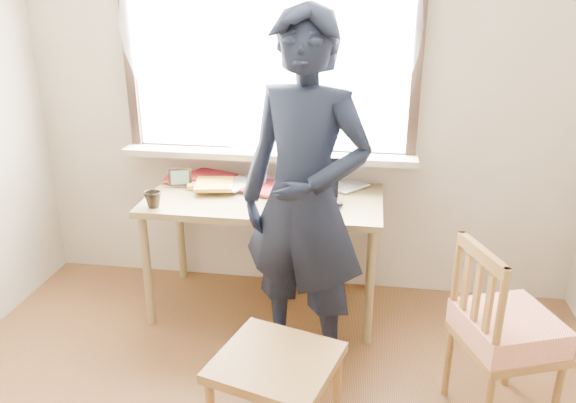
# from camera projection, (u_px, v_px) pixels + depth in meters

# --- Properties ---
(room_shell) EXTENTS (3.52, 4.02, 2.61)m
(room_shell) POSITION_uv_depth(u_px,v_px,m) (219.00, 87.00, 1.67)
(room_shell) COLOR #BBAD96
(room_shell) RESTS_ON ground
(desk) EXTENTS (1.39, 0.70, 0.75)m
(desk) POSITION_uv_depth(u_px,v_px,m) (264.00, 209.00, 3.36)
(desk) COLOR olive
(desk) RESTS_ON ground
(laptop) EXTENTS (0.35, 0.29, 0.24)m
(laptop) POSITION_uv_depth(u_px,v_px,m) (307.00, 192.00, 3.25)
(laptop) COLOR black
(laptop) RESTS_ON desk
(mug_white) EXTENTS (0.16, 0.16, 0.09)m
(mug_white) POSITION_uv_depth(u_px,v_px,m) (258.00, 179.00, 3.50)
(mug_white) COLOR white
(mug_white) RESTS_ON desk
(mug_dark) EXTENTS (0.14, 0.14, 0.09)m
(mug_dark) POSITION_uv_depth(u_px,v_px,m) (153.00, 200.00, 3.16)
(mug_dark) COLOR black
(mug_dark) RESTS_ON desk
(mouse) EXTENTS (0.10, 0.07, 0.04)m
(mouse) POSITION_uv_depth(u_px,v_px,m) (335.00, 204.00, 3.17)
(mouse) COLOR black
(mouse) RESTS_ON desk
(desk_clutter) EXTENTS (0.70, 0.50, 0.04)m
(desk_clutter) POSITION_uv_depth(u_px,v_px,m) (243.00, 182.00, 3.53)
(desk_clutter) COLOR white
(desk_clutter) RESTS_ON desk
(book_a) EXTENTS (0.24, 0.29, 0.02)m
(book_a) POSITION_uv_depth(u_px,v_px,m) (216.00, 181.00, 3.57)
(book_a) COLOR white
(book_a) RESTS_ON desk
(book_b) EXTENTS (0.28, 0.29, 0.02)m
(book_b) POSITION_uv_depth(u_px,v_px,m) (338.00, 183.00, 3.54)
(book_b) COLOR white
(book_b) RESTS_ON desk
(picture_frame) EXTENTS (0.14, 0.05, 0.11)m
(picture_frame) POSITION_uv_depth(u_px,v_px,m) (180.00, 178.00, 3.48)
(picture_frame) COLOR black
(picture_frame) RESTS_ON desk
(work_chair) EXTENTS (0.58, 0.57, 0.49)m
(work_chair) POSITION_uv_depth(u_px,v_px,m) (276.00, 373.00, 2.34)
(work_chair) COLOR brown
(work_chair) RESTS_ON ground
(side_chair) EXTENTS (0.52, 0.53, 0.89)m
(side_chair) POSITION_uv_depth(u_px,v_px,m) (504.00, 331.00, 2.52)
(side_chair) COLOR brown
(side_chair) RESTS_ON ground
(person) EXTENTS (0.79, 0.64, 1.86)m
(person) POSITION_uv_depth(u_px,v_px,m) (305.00, 201.00, 2.76)
(person) COLOR black
(person) RESTS_ON ground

